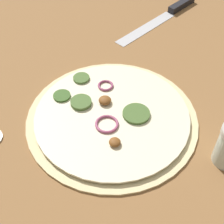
% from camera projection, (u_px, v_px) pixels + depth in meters
% --- Properties ---
extents(ground_plane, '(3.00, 3.00, 0.00)m').
position_uv_depth(ground_plane, '(112.00, 119.00, 0.61)').
color(ground_plane, olive).
extents(pizza, '(0.33, 0.33, 0.03)m').
position_uv_depth(pizza, '(112.00, 116.00, 0.61)').
color(pizza, beige).
rests_on(pizza, ground_plane).
extents(knife, '(0.05, 0.32, 0.02)m').
position_uv_depth(knife, '(172.00, 11.00, 0.88)').
color(knife, silver).
rests_on(knife, ground_plane).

